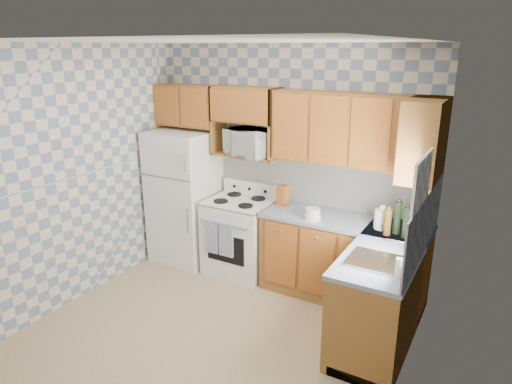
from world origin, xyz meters
The scene contains 30 objects.
floor centered at (0.00, 0.00, 0.00)m, with size 3.40×3.40×0.00m, color #8E7959.
back_wall centered at (0.00, 1.60, 1.35)m, with size 3.40×0.02×2.70m, color slate.
right_wall centered at (1.70, 0.00, 1.35)m, with size 0.02×3.20×2.70m, color slate.
backsplash_back centered at (0.40, 1.59, 1.20)m, with size 2.60×0.01×0.56m, color white.
backsplash_right centered at (1.69, 0.80, 1.20)m, with size 0.01×1.60×0.56m, color white.
refrigerator centered at (-1.27, 1.25, 0.84)m, with size 0.75×0.70×1.68m, color silver.
stove_body centered at (-0.47, 1.28, 0.45)m, with size 0.76×0.65×0.90m, color silver.
cooktop centered at (-0.47, 1.28, 0.91)m, with size 0.76×0.65×0.03m, color silver.
backguard centered at (-0.47, 1.55, 1.00)m, with size 0.76×0.08×0.17m, color silver.
dish_towel_left centered at (-0.65, 0.93, 0.53)m, with size 0.19×0.03×0.39m, color navy.
dish_towel_right centered at (-0.45, 0.93, 0.53)m, with size 0.19×0.03×0.39m, color navy.
base_cabinets_back centered at (0.82, 1.30, 0.44)m, with size 1.75×0.60×0.88m, color brown.
base_cabinets_right centered at (1.40, 0.80, 0.44)m, with size 0.60×1.60×0.88m, color brown.
countertop_back centered at (0.82, 1.30, 0.90)m, with size 1.77×0.63×0.04m, color slate.
countertop_right centered at (1.40, 0.80, 0.90)m, with size 0.63×1.60×0.04m, color slate.
upper_cabinets_back centered at (0.82, 1.44, 1.85)m, with size 1.75×0.33×0.74m, color brown.
upper_cabinets_fridge centered at (-1.29, 1.44, 1.97)m, with size 0.82×0.33×0.50m, color brown.
upper_cabinets_right centered at (1.53, 1.25, 1.85)m, with size 0.33×0.70×0.74m, color brown.
microwave_shelf centered at (-0.47, 1.44, 1.44)m, with size 0.80×0.33×0.03m, color brown.
microwave centered at (-0.39, 1.38, 1.60)m, with size 0.56×0.38×0.31m, color silver.
sink centered at (1.40, 0.45, 0.93)m, with size 0.48×0.40×0.03m, color #B7B7BC.
window centered at (1.69, 0.45, 1.45)m, with size 0.02×0.66×0.86m, color silver.
bottle_0 centered at (1.38, 1.17, 1.08)m, with size 0.07×0.07×0.33m, color black.
bottle_1 centered at (1.48, 1.11, 1.07)m, with size 0.07×0.07×0.30m, color black.
bottle_2 centered at (1.53, 1.21, 1.06)m, with size 0.07×0.07×0.28m, color #4F380E.
bottle_3 centered at (1.31, 1.09, 1.05)m, with size 0.07×0.07×0.26m, color #4F380E.
knife_block centered at (0.05, 1.36, 1.04)m, with size 0.11×0.11×0.24m, color brown.
electric_kettle centered at (1.22, 1.23, 1.02)m, with size 0.15×0.15×0.19m, color silver.
food_containers centered at (0.52, 1.13, 0.98)m, with size 0.18×0.18×0.12m, color beige, non-canonical shape.
soap_bottle centered at (1.62, 0.25, 1.01)m, with size 0.06×0.06×0.17m, color beige.
Camera 1 is at (2.23, -3.09, 2.66)m, focal length 32.00 mm.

